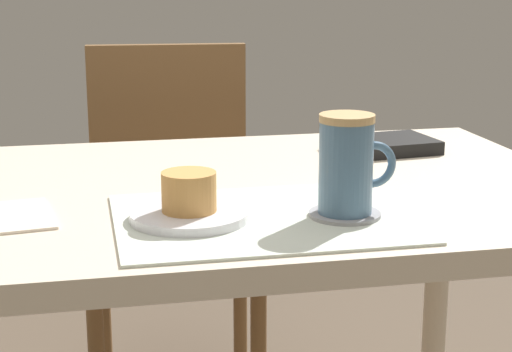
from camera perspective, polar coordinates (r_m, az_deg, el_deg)
name	(u,v)px	position (r m, az deg, el deg)	size (l,w,h in m)	color
dining_table	(248,240)	(1.34, -0.56, -4.30)	(1.04, 0.73, 0.73)	beige
wooden_chair	(172,212)	(2.07, -5.65, -2.41)	(0.45, 0.45, 0.87)	brown
placemat	(262,218)	(1.14, 0.42, -2.83)	(0.39, 0.30, 0.00)	silver
pastry_plate	(189,215)	(1.12, -4.46, -2.62)	(0.16, 0.16, 0.01)	white
pastry	(189,192)	(1.12, -4.49, -1.04)	(0.07, 0.07, 0.05)	tan
coffee_coaster	(345,214)	(1.14, 5.93, -2.55)	(0.10, 0.10, 0.01)	#99999E
coffee_mug	(348,164)	(1.13, 6.12, 0.81)	(0.11, 0.07, 0.13)	slate
small_book	(383,145)	(1.56, 8.46, 2.04)	(0.18, 0.12, 0.02)	black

